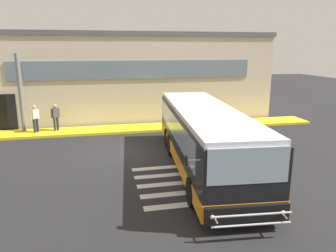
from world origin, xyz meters
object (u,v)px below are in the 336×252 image
object	(u,v)px
entry_support_column	(21,93)
bus_main_foreground	(204,139)
passenger_by_doorway	(55,115)
passenger_near_column	(35,117)

from	to	relation	value
entry_support_column	bus_main_foreground	world-z (taller)	entry_support_column
entry_support_column	passenger_by_doorway	xyz separation A→B (m)	(1.95, -0.37, -1.41)
entry_support_column	passenger_by_doorway	world-z (taller)	entry_support_column
bus_main_foreground	passenger_by_doorway	size ratio (longest dim) A/B	6.62
passenger_near_column	passenger_by_doorway	distance (m)	1.18
passenger_near_column	passenger_by_doorway	size ratio (longest dim) A/B	1.00
entry_support_column	bus_main_foreground	size ratio (longest dim) A/B	0.43
entry_support_column	passenger_near_column	bearing A→B (deg)	-36.32
bus_main_foreground	passenger_near_column	bearing A→B (deg)	137.26
passenger_near_column	passenger_by_doorway	xyz separation A→B (m)	(1.15, 0.22, 0.03)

